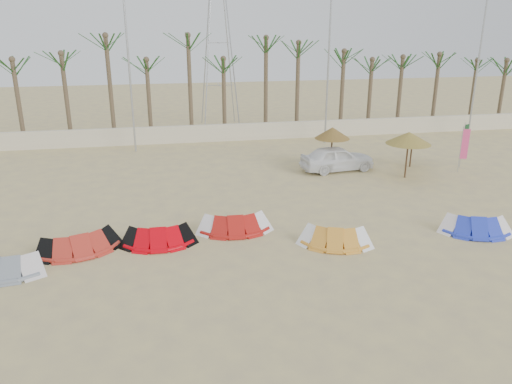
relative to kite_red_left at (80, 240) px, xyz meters
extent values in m
plane|color=#CFB971|center=(7.60, -4.03, -0.42)|extent=(120.00, 120.00, 0.00)
cube|color=beige|center=(7.60, 17.97, 0.23)|extent=(60.00, 0.30, 1.30)
cylinder|color=brown|center=(-6.40, 19.47, 2.83)|extent=(0.32, 0.32, 6.50)
ellipsoid|color=#194719|center=(-6.40, 19.47, 6.08)|extent=(4.00, 4.00, 2.40)
cylinder|color=brown|center=(3.60, 19.47, 2.83)|extent=(0.32, 0.32, 6.50)
ellipsoid|color=#194719|center=(3.60, 19.47, 6.08)|extent=(4.00, 4.00, 2.40)
cylinder|color=brown|center=(13.60, 19.47, 2.83)|extent=(0.32, 0.32, 6.50)
ellipsoid|color=#194719|center=(13.60, 19.47, 6.08)|extent=(4.00, 4.00, 2.40)
cylinder|color=brown|center=(23.60, 19.47, 2.83)|extent=(0.32, 0.32, 6.50)
ellipsoid|color=#194719|center=(23.60, 19.47, 6.08)|extent=(4.00, 4.00, 2.40)
cylinder|color=brown|center=(31.60, 19.47, 2.83)|extent=(0.32, 0.32, 6.50)
ellipsoid|color=#194719|center=(31.60, 19.47, 6.08)|extent=(4.00, 4.00, 2.40)
cylinder|color=#A5A8AD|center=(1.60, 15.97, 5.08)|extent=(0.14, 0.14, 11.00)
cylinder|color=#A5A8AD|center=(15.60, 15.97, 5.08)|extent=(0.14, 0.14, 11.00)
cylinder|color=#A5A8AD|center=(27.60, 15.97, 5.08)|extent=(0.14, 0.14, 11.00)
cube|color=silver|center=(-1.31, -1.56, -0.17)|extent=(0.86, 1.22, 0.40)
cylinder|color=#B62B1F|center=(0.00, -0.31, -0.32)|extent=(2.89, 1.19, 0.20)
cube|color=black|center=(-1.35, -0.21, -0.17)|extent=(0.93, 1.24, 0.40)
cube|color=black|center=(1.35, -0.21, -0.17)|extent=(0.93, 1.24, 0.40)
cylinder|color=#D1000B|center=(3.10, -0.24, -0.32)|extent=(2.69, 0.23, 0.20)
cube|color=black|center=(1.89, -0.14, -0.17)|extent=(0.61, 1.11, 0.40)
cube|color=black|center=(4.32, -0.14, -0.17)|extent=(0.61, 1.11, 0.40)
cylinder|color=#B11812|center=(6.39, 0.52, -0.32)|extent=(2.88, 0.29, 0.20)
cube|color=white|center=(5.09, 0.62, -0.17)|extent=(0.63, 1.12, 0.40)
cube|color=white|center=(7.68, 0.62, -0.17)|extent=(0.63, 1.12, 0.40)
cylinder|color=orange|center=(10.20, -1.66, -0.32)|extent=(2.54, 1.07, 0.20)
cube|color=white|center=(9.02, -1.56, -0.17)|extent=(0.93, 1.24, 0.40)
cube|color=white|center=(11.38, -1.56, -0.17)|extent=(0.93, 1.24, 0.40)
cylinder|color=#2337CC|center=(16.61, -1.67, -0.32)|extent=(2.58, 1.06, 0.20)
cube|color=white|center=(15.41, -1.57, -0.17)|extent=(0.93, 1.24, 0.40)
cube|color=white|center=(17.81, -1.57, -0.17)|extent=(0.93, 1.24, 0.40)
cylinder|color=#4C331E|center=(13.74, 9.17, 0.85)|extent=(0.10, 0.10, 2.53)
cone|color=olive|center=(13.74, 9.17, 1.87)|extent=(2.17, 2.17, 0.70)
cylinder|color=#4C331E|center=(17.44, 6.59, 0.90)|extent=(0.10, 0.10, 2.64)
cone|color=olive|center=(17.44, 6.59, 1.97)|extent=(2.60, 2.60, 0.70)
cylinder|color=#4C331E|center=(18.83, 8.68, 0.57)|extent=(0.10, 0.10, 1.97)
cone|color=olive|center=(18.83, 8.68, 1.30)|extent=(1.69, 1.69, 0.70)
cylinder|color=#A5A8AD|center=(21.17, 7.07, 0.99)|extent=(0.04, 0.04, 2.82)
cube|color=#F14384|center=(21.39, 7.07, 1.33)|extent=(0.40, 0.15, 1.83)
cylinder|color=#A5A8AD|center=(21.84, 7.96, 1.02)|extent=(0.04, 0.04, 2.88)
cube|color=#133D1E|center=(22.06, 7.96, 1.37)|extent=(0.40, 0.17, 1.87)
imported|color=white|center=(13.98, 8.78, 0.35)|extent=(4.71, 2.36, 1.54)
camera|label=1|loc=(3.52, -19.37, 8.39)|focal=35.00mm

